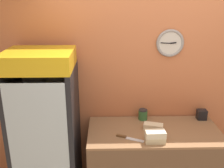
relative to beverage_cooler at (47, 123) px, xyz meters
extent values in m
cube|color=#D17547|center=(1.19, 0.34, 0.36)|extent=(5.20, 0.06, 2.70)
torus|color=gray|center=(1.39, 0.30, 0.83)|extent=(0.31, 0.03, 0.31)
cylinder|color=silver|center=(1.39, 0.30, 0.83)|extent=(0.26, 0.01, 0.26)
cube|color=black|center=(1.42, 0.29, 0.83)|extent=(0.07, 0.01, 0.02)
cube|color=black|center=(1.33, 0.29, 0.83)|extent=(0.11, 0.01, 0.01)
cube|color=brown|center=(1.19, -0.06, -0.54)|extent=(1.46, 0.70, 0.89)
cube|color=#8E6642|center=(1.19, -0.06, -0.09)|extent=(1.46, 0.70, 0.02)
cube|color=black|center=(0.00, 0.27, -0.17)|extent=(0.68, 0.04, 1.63)
cube|color=black|center=(-0.32, -0.04, -0.17)|extent=(0.05, 0.66, 1.63)
cube|color=black|center=(0.31, -0.04, -0.17)|extent=(0.05, 0.66, 1.63)
cube|color=white|center=(0.00, 0.24, -0.17)|extent=(0.58, 0.02, 1.53)
cube|color=silver|center=(0.00, -0.38, -0.17)|extent=(0.58, 0.01, 1.53)
cube|color=gold|center=(0.00, -0.07, 0.74)|extent=(0.68, 0.59, 0.18)
cube|color=silver|center=(0.00, -0.06, -0.52)|extent=(0.56, 0.54, 0.01)
cube|color=silver|center=(0.00, -0.06, -0.16)|extent=(0.56, 0.54, 0.01)
cube|color=silver|center=(0.00, -0.06, 0.20)|extent=(0.56, 0.54, 0.01)
cylinder|color=orange|center=(-0.03, -0.29, -0.30)|extent=(0.03, 0.03, 0.08)
cylinder|color=orange|center=(-0.05, -0.29, -0.10)|extent=(0.07, 0.07, 0.11)
cylinder|color=orange|center=(-0.05, -0.29, -0.02)|extent=(0.03, 0.03, 0.05)
cylinder|color=orange|center=(0.17, -0.28, -0.38)|extent=(0.03, 0.03, 0.05)
cylinder|color=orange|center=(-0.12, -0.29, -0.09)|extent=(0.06, 0.06, 0.14)
cylinder|color=orange|center=(-0.12, -0.29, 0.01)|extent=(0.02, 0.02, 0.06)
cylinder|color=navy|center=(0.04, -0.29, -0.35)|extent=(0.02, 0.02, 0.06)
cylinder|color=navy|center=(-0.11, -0.29, -0.31)|extent=(0.02, 0.02, 0.07)
cylinder|color=#2D6B38|center=(0.22, -0.29, -0.09)|extent=(0.06, 0.06, 0.13)
cylinder|color=#2D6B38|center=(0.22, -0.29, 0.00)|extent=(0.02, 0.02, 0.05)
cylinder|color=#5B2D19|center=(0.22, -0.28, 0.29)|extent=(0.08, 0.08, 0.16)
cylinder|color=#5B2D19|center=(0.22, -0.28, 0.41)|extent=(0.03, 0.03, 0.07)
cube|color=beige|center=(1.16, -0.30, -0.04)|extent=(0.20, 0.11, 0.06)
cube|color=beige|center=(1.16, -0.30, 0.02)|extent=(0.21, 0.12, 0.06)
cube|color=beige|center=(1.18, -0.04, -0.04)|extent=(0.23, 0.15, 0.07)
cube|color=silver|center=(0.96, -0.25, -0.07)|extent=(0.20, 0.12, 0.00)
cube|color=brown|center=(0.82, -0.19, -0.06)|extent=(0.11, 0.07, 0.02)
cylinder|color=#336B38|center=(1.10, 0.21, -0.02)|extent=(0.11, 0.11, 0.11)
cylinder|color=#262628|center=(1.10, 0.21, 0.05)|extent=(0.10, 0.10, 0.01)
cube|color=black|center=(1.80, 0.20, -0.01)|extent=(0.11, 0.09, 0.12)
camera|label=1|loc=(0.66, -2.61, 1.36)|focal=42.00mm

